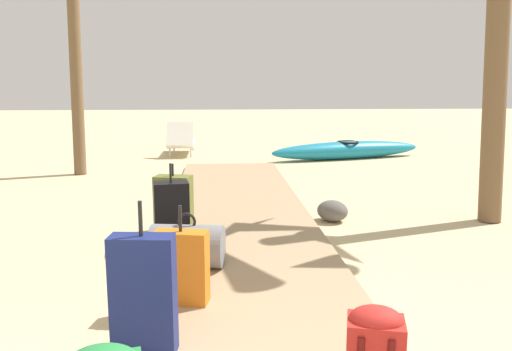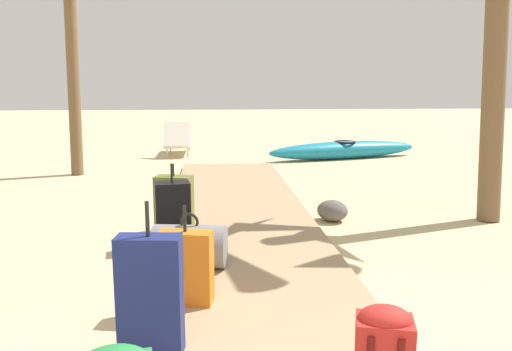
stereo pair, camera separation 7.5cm
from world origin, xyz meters
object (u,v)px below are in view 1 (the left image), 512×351
object	(u,v)px
suitcase_navy	(143,295)
lounge_chair	(181,141)
duffel_bag_grey	(187,246)
suitcase_orange	(182,267)
kayak	(347,150)
suitcase_black	(172,211)
suitcase_olive	(174,201)

from	to	relation	value
suitcase_navy	lounge_chair	world-z (taller)	suitcase_navy
duffel_bag_grey	suitcase_orange	bearing A→B (deg)	-89.73
suitcase_orange	lounge_chair	xyz separation A→B (m)	(-0.59, 8.65, -0.02)
suitcase_navy	suitcase_orange	world-z (taller)	suitcase_navy
kayak	suitcase_orange	bearing A→B (deg)	-112.37
suitcase_orange	kayak	world-z (taller)	suitcase_orange
duffel_bag_grey	kayak	distance (m)	7.65
suitcase_navy	duffel_bag_grey	world-z (taller)	suitcase_navy
suitcase_black	duffel_bag_grey	world-z (taller)	suitcase_black
suitcase_black	kayak	bearing A→B (deg)	61.15
suitcase_orange	duffel_bag_grey	size ratio (longest dim) A/B	1.08
suitcase_olive	kayak	xyz separation A→B (m)	(3.40, 5.61, -0.16)
suitcase_black	kayak	world-z (taller)	suitcase_black
suitcase_orange	lounge_chair	distance (m)	8.67
suitcase_orange	kayak	bearing A→B (deg)	67.63
suitcase_navy	kayak	distance (m)	9.05
suitcase_black	suitcase_orange	bearing A→B (deg)	-82.50
suitcase_orange	lounge_chair	world-z (taller)	lounge_chair
suitcase_orange	lounge_chair	size ratio (longest dim) A/B	0.48
lounge_chair	kayak	distance (m)	3.88
suitcase_orange	suitcase_navy	bearing A→B (deg)	-103.58
suitcase_olive	lounge_chair	bearing A→B (deg)	93.17
suitcase_olive	lounge_chair	size ratio (longest dim) A/B	0.47
suitcase_black	lounge_chair	distance (m)	7.09
suitcase_olive	kayak	bearing A→B (deg)	58.77
suitcase_olive	kayak	world-z (taller)	suitcase_olive
suitcase_black	suitcase_olive	distance (m)	0.52
suitcase_black	lounge_chair	bearing A→B (deg)	93.13
duffel_bag_grey	suitcase_olive	distance (m)	1.37
suitcase_olive	duffel_bag_grey	bearing A→B (deg)	-80.43
suitcase_navy	kayak	bearing A→B (deg)	68.32
suitcase_navy	duffel_bag_grey	xyz separation A→B (m)	(0.17, 1.45, -0.17)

